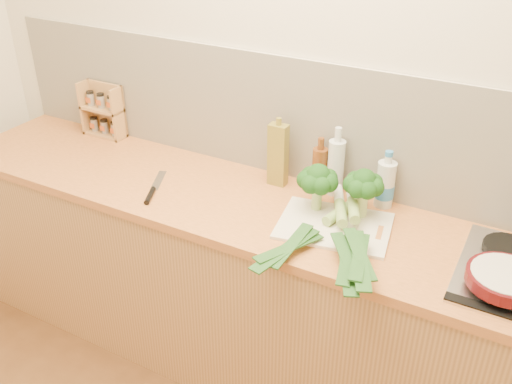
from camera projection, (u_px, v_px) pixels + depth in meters
room_shell at (307, 123)px, 2.40m from camera, size 3.50×3.50×3.50m
counter at (273, 295)px, 2.54m from camera, size 3.20×0.62×0.90m
chopping_board at (334, 226)px, 2.20m from camera, size 0.47×0.38×0.01m
broccoli_left at (318, 180)px, 2.23m from camera, size 0.16×0.17×0.20m
broccoli_right at (364, 185)px, 2.18m from camera, size 0.16×0.16×0.20m
leek_front at (326, 222)px, 2.17m from camera, size 0.21×0.67×0.04m
leek_mid at (342, 223)px, 2.13m from camera, size 0.33×0.64×0.04m
leek_back at (355, 220)px, 2.11m from camera, size 0.32×0.64×0.04m
chefs_knife at (152, 192)px, 2.42m from camera, size 0.15×0.29×0.02m
skillet at (506, 279)px, 1.83m from camera, size 0.36×0.25×0.04m
spice_rack at (104, 113)px, 2.90m from camera, size 0.23×0.09×0.27m
oil_tin at (278, 154)px, 2.43m from camera, size 0.08×0.05×0.31m
glass_bottle at (336, 166)px, 2.37m from camera, size 0.07×0.07×0.30m
amber_bottle at (319, 169)px, 2.40m from camera, size 0.06×0.06×0.24m
water_bottle at (385, 185)px, 2.30m from camera, size 0.08×0.08×0.22m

